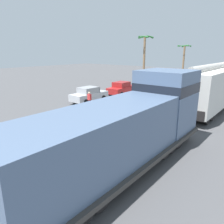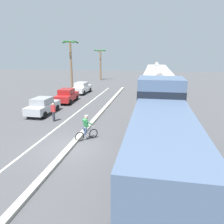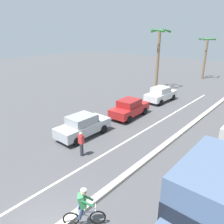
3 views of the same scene
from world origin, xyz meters
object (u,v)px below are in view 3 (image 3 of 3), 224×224
object	(u,v)px
parked_car_white	(161,94)
palm_tree_far	(206,50)
cyclist	(83,209)
parked_car_silver	(83,126)
parked_car_red	(130,108)
pedestrian_by_cars	(81,143)
palm_tree_near	(159,46)

from	to	relation	value
parked_car_white	palm_tree_far	xyz separation A→B (m)	(-0.94, 15.81, 3.76)
parked_car_white	cyclist	size ratio (longest dim) A/B	2.49
parked_car_white	parked_car_silver	bearing A→B (deg)	-90.60
parked_car_red	cyclist	distance (m)	12.21
palm_tree_far	pedestrian_by_cars	size ratio (longest dim) A/B	3.98
parked_car_red	palm_tree_far	size ratio (longest dim) A/B	0.66
parked_car_white	pedestrian_by_cars	distance (m)	13.47
parked_car_red	palm_tree_near	distance (m)	12.06
parked_car_red	cyclist	xyz separation A→B (m)	(5.71, -10.79, 0.00)
palm_tree_near	pedestrian_by_cars	xyz separation A→B (m)	(5.09, -17.92, -4.69)
cyclist	palm_tree_far	distance (m)	33.51
palm_tree_far	pedestrian_by_cars	xyz separation A→B (m)	(2.81, -29.15, -3.73)
parked_car_red	palm_tree_near	xyz separation A→B (m)	(-3.36, 10.58, 4.72)
palm_tree_near	pedestrian_by_cars	world-z (taller)	palm_tree_near
parked_car_silver	cyclist	world-z (taller)	cyclist
cyclist	pedestrian_by_cars	world-z (taller)	cyclist
parked_car_silver	palm_tree_near	distance (m)	16.95
parked_car_red	cyclist	world-z (taller)	cyclist
parked_car_red	parked_car_white	size ratio (longest dim) A/B	1.00
parked_car_silver	parked_car_white	world-z (taller)	same
palm_tree_far	pedestrian_by_cars	world-z (taller)	palm_tree_far
parked_car_red	palm_tree_near	bearing A→B (deg)	107.61
cyclist	parked_car_red	bearing A→B (deg)	117.86
parked_car_red	cyclist	size ratio (longest dim) A/B	2.49
parked_car_white	pedestrian_by_cars	size ratio (longest dim) A/B	2.64
cyclist	pedestrian_by_cars	xyz separation A→B (m)	(-3.97, 3.45, 0.03)
parked_car_red	parked_car_white	distance (m)	6.00
parked_car_silver	parked_car_white	xyz separation A→B (m)	(0.12, 11.40, 0.00)
pedestrian_by_cars	palm_tree_far	bearing A→B (deg)	95.51
parked_car_red	pedestrian_by_cars	world-z (taller)	same
parked_car_silver	cyclist	xyz separation A→B (m)	(5.96, -5.39, 0.00)
palm_tree_far	pedestrian_by_cars	distance (m)	29.52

